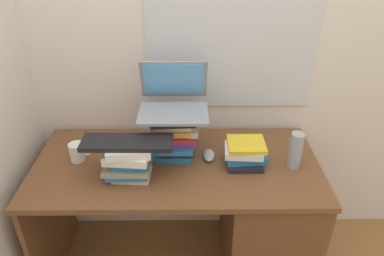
% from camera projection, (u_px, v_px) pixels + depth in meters
% --- Properties ---
extents(wall_back, '(6.00, 0.06, 2.60)m').
position_uv_depth(wall_back, '(177.00, 35.00, 1.93)').
color(wall_back, silver).
rests_on(wall_back, ground).
extents(desk, '(1.46, 0.68, 0.75)m').
position_uv_depth(desk, '(245.00, 216.00, 2.03)').
color(desk, brown).
rests_on(desk, ground).
extents(book_stack_tall, '(0.25, 0.20, 0.25)m').
position_uv_depth(book_stack_tall, '(174.00, 135.00, 1.86)').
color(book_stack_tall, '#2672B2').
rests_on(book_stack_tall, desk).
extents(book_stack_keyboard_riser, '(0.24, 0.19, 0.18)m').
position_uv_depth(book_stack_keyboard_riser, '(129.00, 160.00, 1.73)').
color(book_stack_keyboard_riser, beige).
rests_on(book_stack_keyboard_riser, desk).
extents(book_stack_side, '(0.21, 0.18, 0.12)m').
position_uv_depth(book_stack_side, '(245.00, 153.00, 1.84)').
color(book_stack_side, black).
rests_on(book_stack_side, desk).
extents(laptop, '(0.34, 0.31, 0.23)m').
position_uv_depth(laptop, '(174.00, 99.00, 1.83)').
color(laptop, gray).
rests_on(laptop, book_stack_tall).
extents(keyboard, '(0.42, 0.15, 0.02)m').
position_uv_depth(keyboard, '(127.00, 143.00, 1.69)').
color(keyboard, black).
rests_on(keyboard, book_stack_keyboard_riser).
extents(computer_mouse, '(0.06, 0.10, 0.04)m').
position_uv_depth(computer_mouse, '(209.00, 155.00, 1.90)').
color(computer_mouse, '#A5A8AD').
rests_on(computer_mouse, desk).
extents(mug, '(0.12, 0.08, 0.10)m').
position_uv_depth(mug, '(78.00, 152.00, 1.87)').
color(mug, white).
rests_on(mug, desk).
extents(water_bottle, '(0.07, 0.07, 0.19)m').
position_uv_depth(water_bottle, '(296.00, 150.00, 1.80)').
color(water_bottle, '#999EA5').
rests_on(water_bottle, desk).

